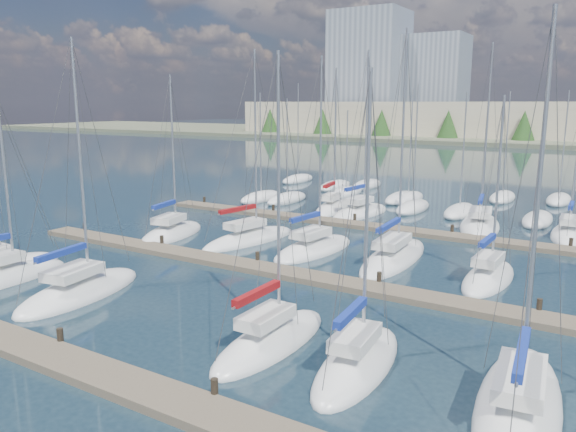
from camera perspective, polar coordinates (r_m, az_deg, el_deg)
The scene contains 20 objects.
ground at distance 72.61m, azimuth 19.50°, elevation 3.04°, with size 400.00×400.00×0.00m, color #1F333F.
dock_near at distance 21.75m, azimuth -17.51°, elevation -15.46°, with size 44.00×1.93×1.10m.
dock_mid at distance 31.86m, azimuth 1.92°, elevation -6.18°, with size 44.00×1.93×1.10m.
dock_far at distance 44.15m, azimuth 11.00°, elevation -1.38°, with size 44.00×1.93×1.10m.
sailboat_q at distance 46.61m, azimuth 26.63°, elevation -1.70°, with size 2.78×7.10×10.45m.
sailboat_d at distance 23.64m, azimuth -1.75°, elevation -12.55°, with size 2.36×7.54×12.50m.
sailboat_h at distance 42.98m, azimuth -11.71°, elevation -1.72°, with size 4.33×7.80×12.53m.
sailboat_e at distance 21.95m, azimuth 7.08°, elevation -14.62°, with size 3.02×7.42×11.76m.
sailboat_n at distance 52.02m, azimuth 4.49°, elevation 0.79°, with size 3.55×7.74×13.58m.
sailboat_c at distance 31.32m, azimuth -20.37°, elevation -7.18°, with size 4.25×8.59×13.69m.
sailboat_o at distance 50.45m, azimuth 7.35°, elevation 0.38°, with size 3.69×8.28×14.97m.
sailboat_p at distance 47.23m, azimuth 18.90°, elevation -0.92°, with size 4.58×9.37×15.03m.
sailboat_j at distance 37.68m, azimuth 2.64°, elevation -3.35°, with size 3.57×8.25×13.48m.
sailboat_i at distance 40.42m, azimuth -3.94°, elevation -2.32°, with size 3.94×8.97×14.14m.
sailboat_f at distance 20.57m, azimuth 22.37°, elevation -17.38°, with size 3.55×9.64×13.38m.
sailboat_k at distance 36.21m, azimuth 10.71°, elevation -4.15°, with size 3.26×10.13×14.94m.
sailboat_l at distance 33.48m, azimuth 19.69°, elevation -5.94°, with size 2.45×7.07×10.96m.
sailboat_b at distance 35.26m, azimuth -26.84°, elevation -5.66°, with size 2.73×7.83×10.89m.
distant_boats at distance 58.27m, azimuth 11.86°, elevation 1.82°, with size 36.93×20.75×13.30m.
shoreline at distance 162.63m, azimuth 22.04°, elevation 9.81°, with size 400.00×60.00×38.00m.
Camera 1 is at (15.06, -10.35, 9.81)m, focal length 35.00 mm.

